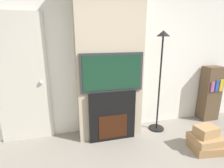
{
  "coord_description": "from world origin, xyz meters",
  "views": [
    {
      "loc": [
        -0.68,
        -1.01,
        1.74
      ],
      "look_at": [
        0.0,
        1.62,
        0.99
      ],
      "focal_mm": 28.0,
      "sensor_mm": 36.0,
      "label": 1
    }
  ],
  "objects_px": {
    "box_stack": "(206,140)",
    "fireplace": "(112,116)",
    "bookshelf": "(210,93)",
    "floor_lamp": "(161,66)",
    "television": "(112,73)"
  },
  "relations": [
    {
      "from": "box_stack",
      "to": "bookshelf",
      "type": "relative_size",
      "value": 0.43
    },
    {
      "from": "floor_lamp",
      "to": "box_stack",
      "type": "xyz_separation_m",
      "value": [
        0.42,
        -0.77,
        -1.06
      ]
    },
    {
      "from": "television",
      "to": "bookshelf",
      "type": "xyz_separation_m",
      "value": [
        2.19,
        0.23,
        -0.6
      ]
    },
    {
      "from": "floor_lamp",
      "to": "box_stack",
      "type": "distance_m",
      "value": 1.38
    },
    {
      "from": "television",
      "to": "fireplace",
      "type": "bearing_deg",
      "value": 90.0
    },
    {
      "from": "fireplace",
      "to": "bookshelf",
      "type": "bearing_deg",
      "value": 5.84
    },
    {
      "from": "floor_lamp",
      "to": "fireplace",
      "type": "bearing_deg",
      "value": -174.07
    },
    {
      "from": "television",
      "to": "floor_lamp",
      "type": "bearing_deg",
      "value": 6.05
    },
    {
      "from": "fireplace",
      "to": "bookshelf",
      "type": "height_order",
      "value": "bookshelf"
    },
    {
      "from": "box_stack",
      "to": "bookshelf",
      "type": "xyz_separation_m",
      "value": [
        0.85,
        0.9,
        0.41
      ]
    },
    {
      "from": "fireplace",
      "to": "box_stack",
      "type": "xyz_separation_m",
      "value": [
        1.34,
        -0.68,
        -0.26
      ]
    },
    {
      "from": "box_stack",
      "to": "fireplace",
      "type": "bearing_deg",
      "value": 153.1
    },
    {
      "from": "fireplace",
      "to": "floor_lamp",
      "type": "height_order",
      "value": "floor_lamp"
    },
    {
      "from": "floor_lamp",
      "to": "bookshelf",
      "type": "xyz_separation_m",
      "value": [
        1.28,
        0.13,
        -0.66
      ]
    },
    {
      "from": "fireplace",
      "to": "television",
      "type": "relative_size",
      "value": 0.85
    }
  ]
}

